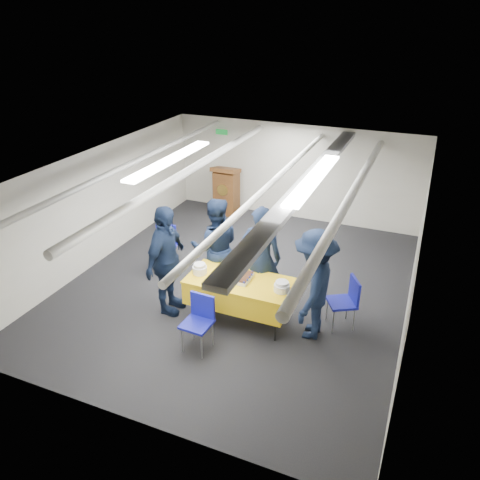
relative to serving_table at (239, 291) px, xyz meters
name	(u,v)px	position (x,y,z in m)	size (l,w,h in m)	color
ground	(238,284)	(-0.45, 1.01, -0.56)	(7.00, 7.00, 0.00)	black
room_shell	(252,187)	(-0.35, 1.42, 1.25)	(6.00, 7.00, 2.30)	beige
serving_table	(239,291)	(0.00, 0.00, 0.00)	(1.69, 0.83, 0.77)	black
sheet_cake	(236,276)	(-0.07, 0.02, 0.25)	(0.51, 0.39, 0.09)	white
plate_stack_left	(200,269)	(-0.68, -0.05, 0.29)	(0.24, 0.24, 0.17)	white
plate_stack_right	(282,287)	(0.73, -0.05, 0.29)	(0.24, 0.24, 0.17)	white
podium	(226,190)	(-2.05, 4.06, 0.05)	(0.62, 0.53, 1.25)	brown
chair_near	(199,317)	(-0.30, -0.84, -0.03)	(0.44, 0.44, 0.87)	gray
chair_right	(347,298)	(1.65, 0.52, -0.03)	(0.57, 0.57, 0.87)	gray
chair_left	(166,243)	(-2.04, 1.10, -0.03)	(0.52, 0.52, 0.87)	gray
sailor_a	(261,259)	(0.18, 0.50, 0.38)	(0.69, 0.45, 1.88)	black
sailor_b	(216,247)	(-0.73, 0.65, 0.35)	(0.88, 0.69, 1.82)	black
sailor_c	(166,261)	(-1.22, -0.20, 0.40)	(1.12, 0.47, 1.91)	black
sailor_d	(314,285)	(1.19, 0.10, 0.34)	(1.17, 0.67, 1.81)	black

